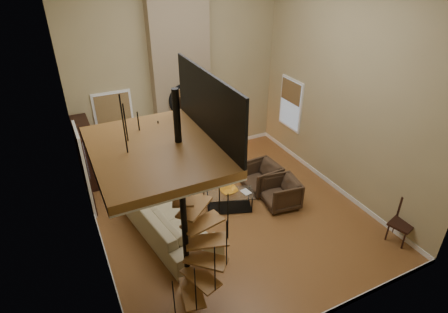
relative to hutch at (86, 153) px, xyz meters
name	(u,v)px	position (x,y,z in m)	size (l,w,h in m)	color
ground	(231,214)	(2.80, -2.83, -0.95)	(6.00, 6.50, 0.01)	#A16834
back_wall	(178,67)	(2.80, 0.42, 1.80)	(6.00, 0.02, 5.50)	tan
front_wall	(342,191)	(2.80, -6.08, 1.80)	(6.00, 0.02, 5.50)	tan
left_wall	(79,137)	(-0.20, -2.83, 1.80)	(0.02, 6.50, 5.50)	tan
right_wall	(345,87)	(5.80, -2.83, 1.80)	(0.02, 6.50, 5.50)	tan
baseboard_back	(184,153)	(2.80, 0.41, -0.89)	(6.00, 0.02, 0.12)	white
baseboard_left	(105,251)	(-0.19, -2.83, -0.89)	(0.02, 6.50, 0.12)	white
baseboard_right	(329,181)	(5.79, -2.83, -0.89)	(0.02, 6.50, 0.12)	white
chimney_breast	(181,69)	(2.80, 0.23, 1.80)	(1.60, 0.38, 5.50)	#8A765A
hearth	(192,164)	(2.80, -0.26, -0.93)	(1.50, 0.60, 0.04)	black
firebox	(187,144)	(2.80, 0.03, -0.40)	(0.95, 0.02, 0.72)	black
mantel	(187,127)	(2.80, -0.05, 0.20)	(1.70, 0.18, 0.06)	white
mirror_frame	(185,100)	(2.80, 0.01, 1.00)	(0.94, 0.94, 0.10)	black
mirror_disc	(185,100)	(2.80, 0.02, 1.00)	(0.80, 0.80, 0.01)	white
vase_left	(168,125)	(2.25, -0.01, 0.35)	(0.24, 0.24, 0.25)	black
vase_right	(206,118)	(3.40, -0.01, 0.33)	(0.20, 0.20, 0.21)	#1A5B58
window_back	(114,118)	(0.90, 0.39, 0.67)	(1.02, 0.06, 1.52)	white
window_right	(291,103)	(5.78, -0.83, 0.68)	(0.06, 1.02, 1.52)	white
entry_door	(85,170)	(-0.15, -1.03, 0.10)	(0.10, 1.05, 2.16)	white
loft	(162,145)	(0.76, -4.63, 2.29)	(1.70, 2.20, 1.09)	#9B6832
spiral_stair	(185,221)	(1.02, -4.62, 0.83)	(1.47, 1.47, 4.06)	black
hutch	(86,153)	(0.00, 0.00, 0.00)	(0.40, 0.85, 1.89)	black
sofa	(167,219)	(1.21, -2.80, -0.55)	(2.80, 1.09, 0.82)	tan
armchair_near	(264,177)	(4.08, -2.21, -0.60)	(0.84, 0.86, 0.78)	#3E2B1C
armchair_far	(284,192)	(4.15, -3.04, -0.60)	(0.80, 0.83, 0.75)	#3E2B1C
coffee_table	(229,199)	(2.86, -2.61, -0.67)	(1.30, 0.95, 0.44)	silver
bowl	(229,191)	(2.86, -2.56, -0.45)	(0.42, 0.42, 0.10)	gold
book	(245,192)	(3.21, -2.76, -0.49)	(0.19, 0.25, 0.02)	gray
floor_lamp	(141,143)	(1.25, -0.95, 0.46)	(0.39, 0.39, 1.71)	black
accent_lamp	(228,140)	(4.25, 0.25, -0.70)	(0.14, 0.14, 0.48)	orange
side_chair	(404,220)	(5.76, -5.23, -0.42)	(0.56, 0.56, 0.97)	black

